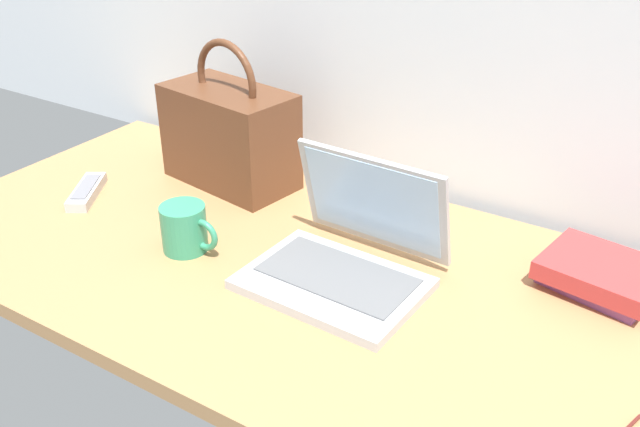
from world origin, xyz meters
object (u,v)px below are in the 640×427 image
remote_control_near (87,191)px  book_stack (601,275)px  handbag (230,134)px  coffee_mug (185,228)px  laptop (347,254)px

remote_control_near → book_stack: 1.07m
book_stack → handbag: bearing=180.0°
coffee_mug → laptop: bearing=15.3°
laptop → book_stack: size_ratio=1.48×
laptop → book_stack: laptop is taller
laptop → remote_control_near: bearing=-177.2°
coffee_mug → handbag: 0.32m
remote_control_near → book_stack: book_stack is taller
handbag → laptop: bearing=-25.5°
remote_control_near → handbag: size_ratio=0.48×
remote_control_near → handbag: handbag is taller
laptop → coffee_mug: (-0.31, -0.08, 0.00)m
handbag → book_stack: 0.83m
laptop → handbag: (-0.43, 0.20, 0.07)m
laptop → handbag: bearing=154.5°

